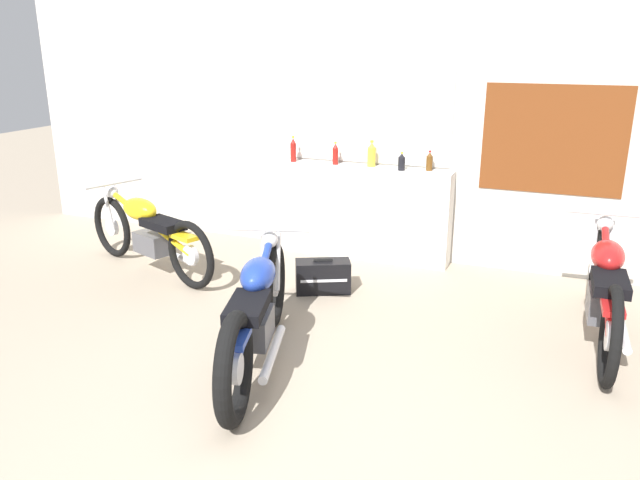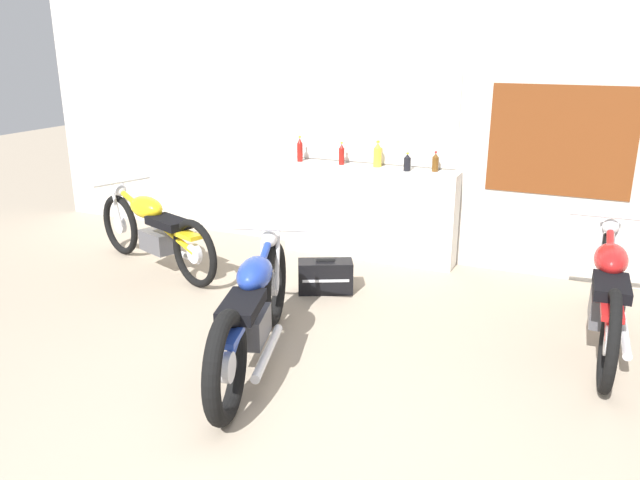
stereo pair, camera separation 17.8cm
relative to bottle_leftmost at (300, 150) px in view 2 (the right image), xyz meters
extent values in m
plane|color=gray|center=(1.51, -3.58, -1.10)|extent=(24.00, 24.00, 0.00)
cube|color=beige|center=(1.51, 0.19, 0.30)|extent=(10.00, 0.06, 2.80)
cube|color=silver|center=(0.80, 0.16, 0.37)|extent=(1.67, 0.01, 0.89)
cube|color=beige|center=(0.80, 0.15, 0.37)|extent=(1.73, 0.01, 0.95)
cube|color=brown|center=(2.60, 0.16, 0.24)|extent=(1.30, 0.01, 1.02)
cube|color=silver|center=(0.80, 0.01, -0.61)|extent=(1.85, 0.28, 0.98)
cylinder|color=maroon|center=(0.00, 0.00, -0.02)|extent=(0.06, 0.06, 0.20)
cone|color=maroon|center=(0.00, 0.00, 0.10)|extent=(0.05, 0.05, 0.06)
cylinder|color=gold|center=(0.00, 0.00, 0.14)|extent=(0.02, 0.02, 0.02)
cylinder|color=maroon|center=(0.48, 0.01, -0.04)|extent=(0.06, 0.06, 0.17)
cone|color=maroon|center=(0.48, 0.01, 0.07)|extent=(0.05, 0.05, 0.05)
cylinder|color=gold|center=(0.48, 0.01, 0.11)|extent=(0.02, 0.02, 0.02)
cylinder|color=gold|center=(0.86, 0.05, -0.03)|extent=(0.09, 0.09, 0.19)
cone|color=gold|center=(0.86, 0.05, 0.10)|extent=(0.07, 0.07, 0.05)
cylinder|color=gold|center=(0.86, 0.05, 0.14)|extent=(0.03, 0.03, 0.02)
cylinder|color=black|center=(1.20, -0.03, -0.06)|extent=(0.07, 0.07, 0.13)
cone|color=black|center=(1.20, -0.03, 0.03)|extent=(0.06, 0.06, 0.04)
cylinder|color=gold|center=(1.20, -0.03, 0.06)|extent=(0.03, 0.03, 0.01)
cylinder|color=#5B3814|center=(1.47, 0.06, -0.05)|extent=(0.07, 0.07, 0.15)
cone|color=#5B3814|center=(1.47, 0.06, 0.04)|extent=(0.06, 0.06, 0.04)
cylinder|color=red|center=(1.47, 0.06, 0.07)|extent=(0.03, 0.03, 0.02)
torus|color=black|center=(3.09, -0.54, -0.75)|extent=(0.10, 0.70, 0.70)
cylinder|color=silver|center=(3.09, -0.54, -0.75)|extent=(0.06, 0.20, 0.20)
torus|color=black|center=(3.14, -1.88, -0.75)|extent=(0.10, 0.70, 0.70)
cylinder|color=silver|center=(3.14, -1.88, -0.75)|extent=(0.06, 0.20, 0.20)
cube|color=#4C4C51|center=(3.12, -1.28, -0.77)|extent=(0.23, 0.38, 0.22)
cylinder|color=#B21919|center=(3.12, -1.28, -0.55)|extent=(0.10, 1.23, 0.45)
ellipsoid|color=#B21919|center=(3.11, -1.11, -0.44)|extent=(0.26, 0.46, 0.22)
cube|color=black|center=(3.13, -1.48, -0.52)|extent=(0.26, 0.46, 0.08)
cube|color=#B21919|center=(3.14, -1.80, -0.58)|extent=(0.15, 0.27, 0.04)
cylinder|color=silver|center=(3.04, -0.61, -0.49)|extent=(0.04, 0.17, 0.53)
cylinder|color=silver|center=(3.16, -0.61, -0.49)|extent=(0.04, 0.17, 0.53)
cylinder|color=silver|center=(3.10, -0.68, -0.22)|extent=(0.64, 0.05, 0.03)
sphere|color=silver|center=(3.10, -0.62, -0.32)|extent=(0.13, 0.13, 0.13)
cylinder|color=silver|center=(3.26, -1.37, -0.91)|extent=(0.09, 0.74, 0.06)
torus|color=black|center=(0.65, -1.89, -0.75)|extent=(0.30, 0.71, 0.71)
cylinder|color=silver|center=(0.65, -1.89, -0.75)|extent=(0.13, 0.20, 0.19)
torus|color=black|center=(1.02, -3.19, -0.75)|extent=(0.30, 0.71, 0.71)
cylinder|color=silver|center=(1.02, -3.19, -0.75)|extent=(0.13, 0.20, 0.19)
cube|color=#4C4C51|center=(0.85, -2.61, -0.77)|extent=(0.32, 0.43, 0.21)
cylinder|color=navy|center=(0.85, -2.61, -0.56)|extent=(0.40, 1.21, 0.43)
ellipsoid|color=navy|center=(0.80, -2.44, -0.45)|extent=(0.36, 0.51, 0.22)
cube|color=black|center=(0.91, -2.80, -0.53)|extent=(0.36, 0.51, 0.08)
cube|color=navy|center=(1.00, -3.11, -0.59)|extent=(0.21, 0.30, 0.04)
cylinder|color=silver|center=(0.61, -1.97, -0.50)|extent=(0.08, 0.17, 0.50)
cylinder|color=silver|center=(0.72, -1.94, -0.50)|extent=(0.08, 0.17, 0.50)
cylinder|color=silver|center=(0.68, -2.02, -0.24)|extent=(0.62, 0.21, 0.03)
sphere|color=silver|center=(0.67, -1.96, -0.34)|extent=(0.13, 0.13, 0.13)
cylinder|color=silver|center=(1.01, -2.66, -0.91)|extent=(0.27, 0.74, 0.06)
torus|color=black|center=(-1.70, -0.97, -0.78)|extent=(0.64, 0.29, 0.66)
cylinder|color=silver|center=(-1.70, -0.97, -0.78)|extent=(0.19, 0.11, 0.19)
torus|color=black|center=(-0.41, -1.45, -0.78)|extent=(0.64, 0.29, 0.66)
cylinder|color=silver|center=(-0.41, -1.45, -0.78)|extent=(0.19, 0.11, 0.19)
cube|color=#4C4C51|center=(-0.99, -1.24, -0.79)|extent=(0.44, 0.34, 0.21)
cylinder|color=yellow|center=(-0.99, -1.24, -0.59)|extent=(1.19, 0.49, 0.43)
ellipsoid|color=yellow|center=(-1.16, -1.17, -0.48)|extent=(0.52, 0.39, 0.22)
cube|color=black|center=(-0.80, -1.31, -0.56)|extent=(0.52, 0.39, 0.08)
cube|color=yellow|center=(-0.49, -1.42, -0.62)|extent=(0.31, 0.23, 0.04)
cylinder|color=silver|center=(-1.66, -1.05, -0.53)|extent=(0.17, 0.09, 0.49)
cylinder|color=silver|center=(-1.61, -0.94, -0.53)|extent=(0.17, 0.09, 0.49)
cylinder|color=silver|center=(-1.57, -1.02, -0.28)|extent=(0.25, 0.61, 0.03)
sphere|color=silver|center=(-1.63, -1.00, -0.38)|extent=(0.13, 0.13, 0.13)
cylinder|color=silver|center=(-0.85, -1.14, -0.92)|extent=(0.73, 0.32, 0.06)
cube|color=black|center=(0.77, -1.08, -0.95)|extent=(0.55, 0.42, 0.30)
cube|color=silver|center=(0.82, -1.18, -0.95)|extent=(0.39, 0.19, 0.02)
cube|color=black|center=(0.77, -1.08, -0.79)|extent=(0.17, 0.10, 0.02)
camera|label=1|loc=(2.73, -6.09, 1.13)|focal=35.00mm
camera|label=2|loc=(2.89, -6.02, 1.13)|focal=35.00mm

